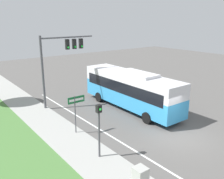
{
  "coord_description": "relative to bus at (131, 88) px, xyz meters",
  "views": [
    {
      "loc": [
        -12.96,
        -9.47,
        7.84
      ],
      "look_at": [
        -0.23,
        7.28,
        1.76
      ],
      "focal_mm": 40.0,
      "sensor_mm": 36.0,
      "label": 1
    }
  ],
  "objects": [
    {
      "name": "ground_plane",
      "position": [
        -1.06,
        -6.27,
        -1.91
      ],
      "size": [
        80.0,
        80.0,
        0.0
      ],
      "primitive_type": "plane",
      "color": "#565451"
    },
    {
      "name": "sidewalk",
      "position": [
        -7.26,
        -6.27,
        -1.85
      ],
      "size": [
        2.8,
        80.0,
        0.12
      ],
      "color": "#9E9E99",
      "rests_on": "ground_plane"
    },
    {
      "name": "lane_divider_near",
      "position": [
        -4.66,
        -6.27,
        -1.9
      ],
      "size": [
        0.14,
        30.0,
        0.01
      ],
      "color": "silver",
      "rests_on": "ground_plane"
    },
    {
      "name": "bus",
      "position": [
        0.0,
        0.0,
        0.0
      ],
      "size": [
        2.59,
        10.5,
        3.44
      ],
      "color": "#3393D1",
      "rests_on": "ground_plane"
    },
    {
      "name": "signal_gantry",
      "position": [
        -4.38,
        4.46,
        2.76
      ],
      "size": [
        5.15,
        0.41,
        6.43
      ],
      "color": "#4C4C51",
      "rests_on": "ground_plane"
    },
    {
      "name": "pedestrian_signal",
      "position": [
        -6.87,
        -5.14,
        0.31
      ],
      "size": [
        0.28,
        0.34,
        3.29
      ],
      "color": "#4C4C51",
      "rests_on": "ground_plane"
    },
    {
      "name": "street_sign",
      "position": [
        -6.33,
        -1.54,
        0.06
      ],
      "size": [
        1.27,
        0.08,
        2.78
      ],
      "color": "#4C4C51",
      "rests_on": "ground_plane"
    },
    {
      "name": "utility_cabinet",
      "position": [
        -6.95,
        -8.59,
        -1.24
      ],
      "size": [
        0.59,
        0.62,
        1.1
      ],
      "color": "#A8A8A3",
      "rests_on": "sidewalk"
    }
  ]
}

